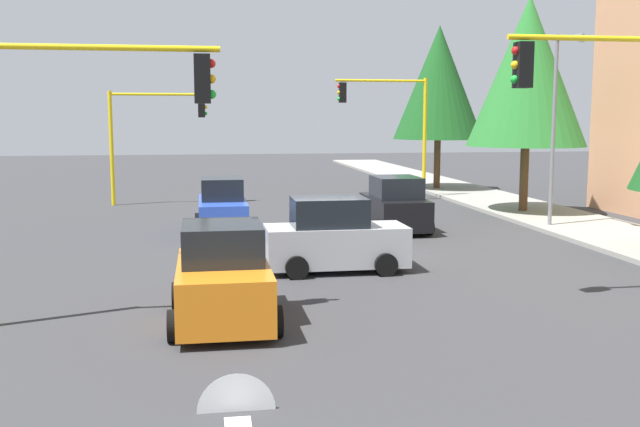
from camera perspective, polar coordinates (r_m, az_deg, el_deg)
name	(u,v)px	position (r m, az deg, el deg)	size (l,w,h in m)	color
ground_plane	(321,257)	(21.44, 0.06, -3.41)	(120.00, 120.00, 0.00)	#353538
sidewalk_kerb	(569,222)	(29.56, 18.92, -0.63)	(80.00, 4.00, 0.15)	gray
lane_arrow_near	(238,426)	(10.12, -6.42, -16.25)	(2.40, 1.10, 1.10)	silver
traffic_signal_far_right	(152,124)	(34.84, -13.01, 6.84)	(0.36, 4.59, 5.27)	yellow
traffic_signal_near_right	(82,124)	(14.94, -18.13, 6.65)	(0.36, 4.59, 5.56)	yellow
traffic_signal_far_left	(390,114)	(35.95, 5.54, 7.75)	(0.36, 4.59, 5.98)	yellow
traffic_signal_near_left	(623,113)	(17.37, 22.69, 7.26)	(0.36, 4.59, 5.91)	yellow
street_lamp_curbside	(560,109)	(27.45, 18.26, 7.75)	(2.15, 0.28, 7.00)	slate
tree_roadside_mid	(528,72)	(31.79, 15.99, 10.63)	(4.92, 4.92, 9.02)	brown
tree_roadside_far	(439,83)	(40.90, 9.29, 10.08)	(4.92, 4.92, 9.02)	brown
car_orange	(223,278)	(14.68, -7.62, -5.05)	(3.64, 2.11, 1.98)	orange
car_silver	(334,238)	(19.35, 1.12, -1.92)	(1.93, 3.74, 1.98)	#B2B5BA
car_black	(395,206)	(26.34, 5.89, 0.59)	(3.80, 2.08, 1.98)	black
car_blue	(222,209)	(25.73, -7.67, 0.39)	(4.09, 1.94, 1.98)	blue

